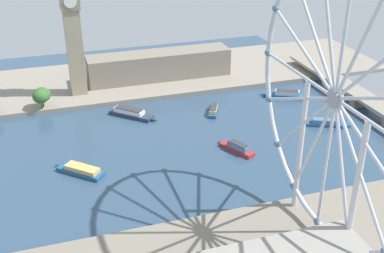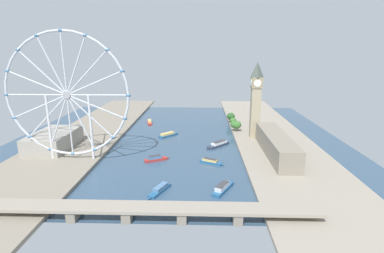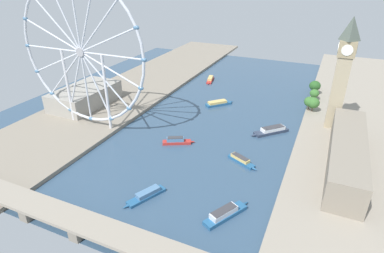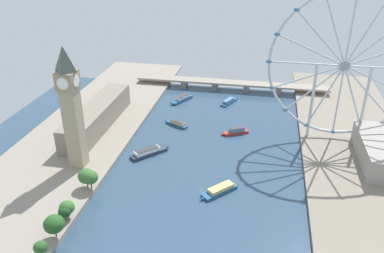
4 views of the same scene
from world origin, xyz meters
name	(u,v)px [view 1 (image 1 of 4)]	position (x,y,z in m)	size (l,w,h in m)	color
ground_plane	(80,162)	(0.00, 0.00, 0.00)	(401.51, 401.51, 0.00)	#334C66
riverbank_left	(63,86)	(-115.75, 0.00, 1.50)	(90.00, 520.00, 3.00)	gray
clock_tower	(72,28)	(-94.70, 10.39, 50.34)	(13.65, 13.65, 90.93)	tan
parliament_block	(159,65)	(-106.45, 73.47, 13.27)	(22.00, 110.16, 20.55)	gray
tree_row_embankment	(3,101)	(-74.45, -40.64, 11.51)	(14.78, 74.35, 14.80)	#513823
ferris_wheel	(335,100)	(96.91, 92.05, 65.51)	(121.15, 3.20, 122.94)	silver
river_bridge	(377,107)	(0.00, 194.67, 6.94)	(213.51, 15.55, 9.16)	gray
tour_boat_0	(237,148)	(15.48, 88.17, 2.29)	(25.09, 15.60, 5.69)	#B22D28
tour_boat_1	(131,113)	(-49.40, 39.25, 2.37)	(28.39, 29.48, 5.66)	#2D384C
tour_boat_2	(285,94)	(-47.10, 151.80, 2.41)	(19.60, 31.44, 5.94)	#235684
tour_boat_4	(214,109)	(-39.37, 94.12, 1.98)	(24.87, 14.91, 4.75)	#235684
tour_boat_5	(326,123)	(2.34, 155.54, 1.90)	(15.97, 28.89, 4.65)	#235684
tour_boat_6	(80,170)	(12.58, -0.63, 1.99)	(24.79, 26.13, 4.61)	#235684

